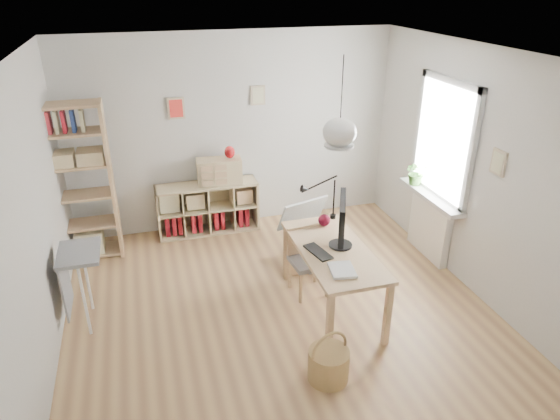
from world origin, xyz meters
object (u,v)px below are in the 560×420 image
object	(u,v)px
desk	(333,256)
monitor	(342,220)
chair	(307,257)
drawer_chest	(219,171)
storage_chest	(318,241)
cube_shelf	(206,211)
tall_bookshelf	(78,177)

from	to	relation	value
desk	monitor	distance (m)	0.41
desk	chair	xyz separation A→B (m)	(-0.15, 0.41, -0.21)
desk	drawer_chest	bearing A→B (deg)	110.28
storage_chest	drawer_chest	size ratio (longest dim) A/B	1.51
cube_shelf	chair	size ratio (longest dim) A/B	1.80
chair	drawer_chest	xyz separation A→B (m)	(-0.66, 1.78, 0.45)
tall_bookshelf	chair	size ratio (longest dim) A/B	2.58
chair	monitor	distance (m)	0.75
cube_shelf	tall_bookshelf	xyz separation A→B (m)	(-1.56, -0.28, 0.79)
monitor	drawer_chest	distance (m)	2.34
tall_bookshelf	monitor	size ratio (longest dim) A/B	3.40
cube_shelf	storage_chest	size ratio (longest dim) A/B	1.54
desk	storage_chest	size ratio (longest dim) A/B	1.65
desk	storage_chest	distance (m)	1.18
drawer_chest	storage_chest	bearing A→B (deg)	-41.69
storage_chest	monitor	size ratio (longest dim) A/B	1.55
monitor	drawer_chest	world-z (taller)	monitor
tall_bookshelf	drawer_chest	distance (m)	1.80
cube_shelf	tall_bookshelf	world-z (taller)	tall_bookshelf
monitor	drawer_chest	size ratio (longest dim) A/B	0.97
tall_bookshelf	storage_chest	distance (m)	3.08
monitor	desk	bearing A→B (deg)	-134.73
cube_shelf	storage_chest	distance (m)	1.71
tall_bookshelf	storage_chest	size ratio (longest dim) A/B	2.19
drawer_chest	cube_shelf	bearing A→B (deg)	174.17
chair	storage_chest	distance (m)	0.79
monitor	storage_chest	bearing A→B (deg)	105.24
storage_chest	drawer_chest	xyz separation A→B (m)	(-1.05, 1.12, 0.66)
desk	chair	world-z (taller)	chair
desk	cube_shelf	xyz separation A→B (m)	(-1.02, 2.23, -0.36)
desk	monitor	xyz separation A→B (m)	(0.09, 0.04, 0.40)
desk	monitor	world-z (taller)	monitor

